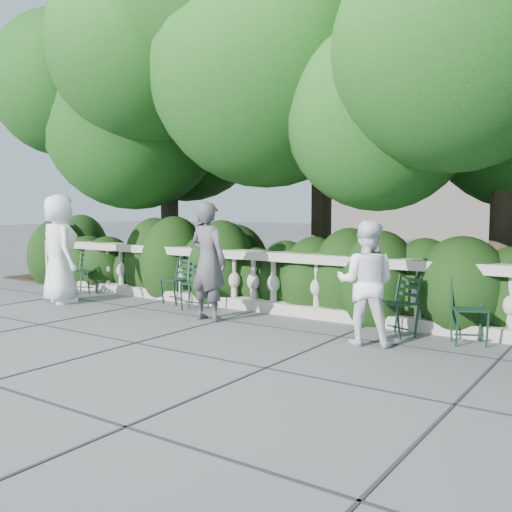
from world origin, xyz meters
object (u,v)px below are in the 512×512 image
Objects in this scene: person_woman_grey at (208,261)px; person_casual_man at (366,283)px; chair_d at (471,347)px; chair_weathered at (60,299)px; chair_b at (81,294)px; chair_c at (170,305)px; chair_e at (390,337)px; chair_a at (192,311)px; person_businessman at (60,249)px.

person_woman_grey is 2.61m from person_casual_man.
chair_d is 1.00× the size of chair_weathered.
chair_c is at bearing -20.50° from chair_b.
person_casual_man is (-0.13, -0.52, 0.78)m from chair_e.
chair_a and chair_d have the same top height.
chair_c is 1.00× the size of chair_weathered.
chair_b is 0.54× the size of person_casual_man.
chair_a and chair_c have the same top height.
chair_d and chair_weathered have the same top height.
chair_c is at bearing -21.90° from person_woman_grey.
chair_a is at bearing -24.86° from chair_b.
person_casual_man is (2.61, -0.05, -0.12)m from person_woman_grey.
chair_a is at bearing -22.95° from person_casual_man.
person_casual_man is (3.31, -0.48, 0.78)m from chair_a.
chair_b is 7.51m from chair_d.
person_casual_man is at bearing -55.40° from chair_weathered.
chair_c is 0.43× the size of person_businessman.
chair_e is 0.95m from person_casual_man.
person_businessman is (-5.94, -0.76, 0.98)m from chair_e.
chair_c is 5.17m from chair_d.
chair_a is 1.00× the size of chair_c.
person_woman_grey reaches higher than chair_c.
chair_b and chair_weathered have the same top height.
chair_d is at bearing -22.18° from chair_b.
chair_weathered is (0.18, -0.63, 0.00)m from chair_b.
person_woman_grey is at bearing -15.87° from person_casual_man.
chair_weathered is 1.07m from person_businessman.
person_casual_man is at bearing -80.65° from chair_e.
person_casual_man is (4.02, -0.69, 0.78)m from chair_c.
chair_b is at bearing -6.31° from person_woman_grey.
chair_a is 1.23m from person_woman_grey.
person_casual_man reaches higher than chair_b.
chair_e and chair_weathered have the same top height.
chair_c is 1.00× the size of chair_e.
chair_b is at bearing -20.42° from person_casual_man.
chair_b is 1.42m from person_businessman.
chair_weathered is at bearing -153.57° from chair_c.
person_businessman is at bearing -89.13° from chair_weathered.
chair_e is (6.48, -0.12, 0.00)m from chair_b.
chair_b is at bearing 157.95° from chair_a.
chair_a is 3.44m from chair_e.
chair_a and chair_b have the same top height.
chair_c is 0.46× the size of person_woman_grey.
chair_d is at bearing -169.18° from person_woman_grey.
chair_a is 1.00× the size of chair_weathered.
chair_e is 6.07m from person_businessman.
chair_c is (-0.71, 0.21, 0.00)m from chair_a.
chair_weathered is 0.46× the size of person_woman_grey.
chair_a is at bearing -142.25° from person_businessman.
person_casual_man is at bearing -27.63° from chair_b.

